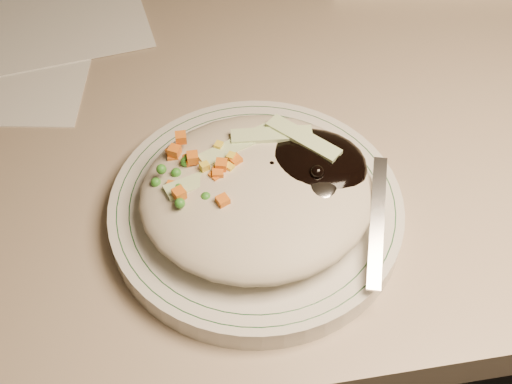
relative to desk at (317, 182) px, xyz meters
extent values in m
cube|color=gray|center=(0.00, 0.00, 0.18)|extent=(1.40, 0.70, 0.04)
cylinder|color=silver|center=(-0.11, -0.19, 0.21)|extent=(0.25, 0.25, 0.02)
torus|color=#144723|center=(-0.11, -0.19, 0.22)|extent=(0.24, 0.24, 0.00)
torus|color=#144723|center=(-0.11, -0.19, 0.22)|extent=(0.21, 0.21, 0.00)
ellipsoid|color=#AEA48D|center=(-0.11, -0.20, 0.24)|extent=(0.19, 0.18, 0.04)
ellipsoid|color=black|center=(-0.07, -0.18, 0.25)|extent=(0.10, 0.09, 0.03)
ellipsoid|color=orange|center=(-0.16, -0.18, 0.24)|extent=(0.08, 0.08, 0.02)
sphere|color=black|center=(-0.10, -0.18, 0.25)|extent=(0.01, 0.01, 0.01)
sphere|color=black|center=(-0.07, -0.18, 0.25)|extent=(0.01, 0.01, 0.01)
sphere|color=black|center=(-0.04, -0.18, 0.26)|extent=(0.01, 0.01, 0.01)
sphere|color=black|center=(-0.05, -0.17, 0.25)|extent=(0.01, 0.01, 0.01)
sphere|color=black|center=(-0.06, -0.20, 0.26)|extent=(0.01, 0.01, 0.01)
sphere|color=black|center=(-0.07, -0.18, 0.25)|extent=(0.01, 0.01, 0.01)
sphere|color=black|center=(-0.06, -0.17, 0.25)|extent=(0.01, 0.01, 0.01)
cube|color=orange|center=(-0.16, -0.17, 0.26)|extent=(0.01, 0.01, 0.01)
cube|color=orange|center=(-0.14, -0.19, 0.25)|extent=(0.01, 0.01, 0.01)
cube|color=orange|center=(-0.17, -0.16, 0.26)|extent=(0.01, 0.01, 0.01)
cube|color=orange|center=(-0.14, -0.18, 0.26)|extent=(0.01, 0.01, 0.01)
cube|color=orange|center=(-0.14, -0.19, 0.26)|extent=(0.01, 0.01, 0.01)
cube|color=orange|center=(-0.17, -0.15, 0.25)|extent=(0.01, 0.01, 0.01)
cube|color=orange|center=(-0.16, -0.17, 0.26)|extent=(0.01, 0.01, 0.01)
cube|color=orange|center=(-0.14, -0.19, 0.26)|extent=(0.01, 0.01, 0.01)
cube|color=orange|center=(-0.12, -0.18, 0.26)|extent=(0.01, 0.01, 0.01)
cube|color=orange|center=(-0.17, -0.15, 0.26)|extent=(0.01, 0.01, 0.01)
cube|color=orange|center=(-0.17, -0.20, 0.26)|extent=(0.01, 0.01, 0.01)
cube|color=orange|center=(-0.14, -0.22, 0.26)|extent=(0.01, 0.01, 0.01)
cube|color=orange|center=(-0.18, -0.19, 0.25)|extent=(0.01, 0.01, 0.01)
cube|color=orange|center=(-0.17, -0.16, 0.25)|extent=(0.01, 0.01, 0.01)
sphere|color=#388C28|center=(-0.14, -0.18, 0.25)|extent=(0.01, 0.01, 0.01)
sphere|color=#388C28|center=(-0.17, -0.21, 0.26)|extent=(0.01, 0.01, 0.01)
sphere|color=#388C28|center=(-0.17, -0.18, 0.26)|extent=(0.01, 0.01, 0.01)
sphere|color=#388C28|center=(-0.18, -0.18, 0.26)|extent=(0.01, 0.01, 0.01)
sphere|color=#388C28|center=(-0.14, -0.17, 0.25)|extent=(0.01, 0.01, 0.01)
sphere|color=#388C28|center=(-0.14, -0.20, 0.25)|extent=(0.01, 0.01, 0.01)
sphere|color=#388C28|center=(-0.16, -0.18, 0.25)|extent=(0.01, 0.01, 0.01)
sphere|color=#388C28|center=(-0.16, -0.20, 0.25)|extent=(0.01, 0.01, 0.01)
sphere|color=#388C28|center=(-0.19, -0.18, 0.25)|extent=(0.01, 0.01, 0.01)
sphere|color=#388C28|center=(-0.16, -0.17, 0.26)|extent=(0.01, 0.01, 0.01)
sphere|color=#388C28|center=(-0.16, -0.17, 0.26)|extent=(0.01, 0.01, 0.01)
sphere|color=#388C28|center=(-0.17, -0.19, 0.25)|extent=(0.01, 0.01, 0.01)
sphere|color=#388C28|center=(-0.15, -0.21, 0.26)|extent=(0.01, 0.01, 0.01)
sphere|color=#388C28|center=(-0.12, -0.16, 0.25)|extent=(0.01, 0.01, 0.01)
cube|color=yellow|center=(-0.15, -0.17, 0.25)|extent=(0.01, 0.01, 0.01)
cube|color=yellow|center=(-0.13, -0.18, 0.26)|extent=(0.01, 0.01, 0.01)
cube|color=yellow|center=(-0.16, -0.17, 0.25)|extent=(0.01, 0.01, 0.01)
cube|color=yellow|center=(-0.15, -0.18, 0.26)|extent=(0.01, 0.01, 0.01)
cube|color=yellow|center=(-0.16, -0.18, 0.25)|extent=(0.01, 0.01, 0.01)
cube|color=yellow|center=(-0.13, -0.17, 0.26)|extent=(0.01, 0.01, 0.01)
cube|color=yellow|center=(-0.14, -0.16, 0.26)|extent=(0.01, 0.01, 0.01)
cube|color=yellow|center=(-0.15, -0.19, 0.25)|extent=(0.01, 0.01, 0.01)
cube|color=#B2D18C|center=(-0.12, -0.16, 0.26)|extent=(0.07, 0.04, 0.00)
cube|color=#B2D18C|center=(-0.09, -0.15, 0.26)|extent=(0.07, 0.02, 0.00)
cube|color=#B2D18C|center=(-0.15, -0.19, 0.26)|extent=(0.07, 0.03, 0.00)
cube|color=#B2D18C|center=(-0.07, -0.16, 0.26)|extent=(0.06, 0.06, 0.00)
cube|color=#B2D18C|center=(-0.11, -0.20, 0.25)|extent=(0.07, 0.04, 0.00)
ellipsoid|color=silver|center=(-0.06, -0.20, 0.25)|extent=(0.05, 0.06, 0.01)
cube|color=silver|center=(-0.02, -0.24, 0.24)|extent=(0.04, 0.11, 0.03)
cube|color=white|center=(-0.34, 0.13, 0.20)|extent=(0.32, 0.25, 0.00)
camera|label=1|loc=(-0.17, -0.56, 0.69)|focal=50.00mm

